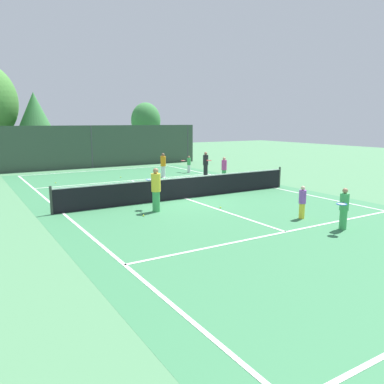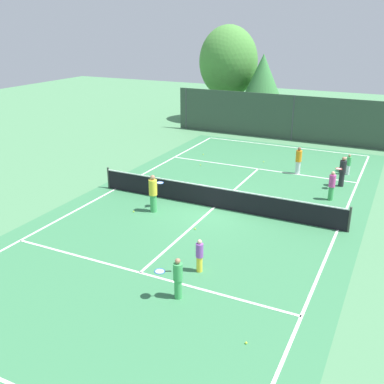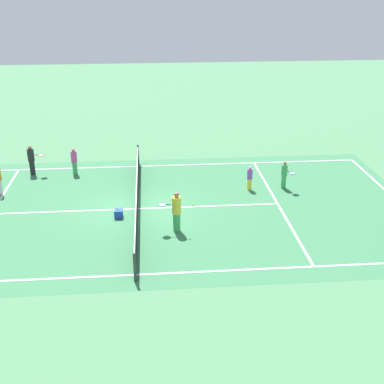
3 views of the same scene
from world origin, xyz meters
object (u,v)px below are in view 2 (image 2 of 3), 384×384
player_3 (153,193)px  player_6 (298,160)px  player_4 (177,278)px  tennis_ball_5 (195,229)px  player_0 (342,171)px  tennis_ball_0 (264,162)px  tennis_ball_1 (200,165)px  ball_crate (206,195)px  tennis_ball_3 (246,343)px  tennis_ball_4 (134,212)px  player_2 (332,185)px  tennis_ball_2 (203,154)px  player_5 (348,164)px  player_1 (200,255)px

player_3 → player_6: player_3 is taller
player_4 → tennis_ball_5: (-1.62, 4.62, -0.68)m
player_0 → tennis_ball_0: size_ratio=24.00×
player_0 → tennis_ball_1: player_0 is taller
ball_crate → tennis_ball_3: 10.43m
tennis_ball_3 → tennis_ball_4: 9.67m
player_3 → tennis_ball_3: 9.46m
player_0 → player_2: size_ratio=1.10×
tennis_ball_2 → tennis_ball_1: bearing=-69.3°
ball_crate → tennis_ball_5: (0.99, -3.31, -0.15)m
player_4 → tennis_ball_5: size_ratio=20.88×
tennis_ball_1 → tennis_ball_5: same height
tennis_ball_2 → player_6: bearing=-10.1°
player_4 → player_5: 15.10m
player_2 → tennis_ball_0: 6.59m
tennis_ball_0 → tennis_ball_4: bearing=-106.4°
player_1 → tennis_ball_2: bearing=114.2°
tennis_ball_4 → player_0: bearing=44.2°
ball_crate → tennis_ball_2: 7.65m
player_0 → player_1: size_ratio=1.31×
ball_crate → tennis_ball_0: ball_crate is taller
player_5 → tennis_ball_3: player_5 is taller
player_5 → tennis_ball_1: size_ratio=17.62×
player_2 → player_4: (-2.79, -10.43, -0.02)m
tennis_ball_0 → tennis_ball_4: same height
player_0 → player_4: bearing=-103.1°
player_1 → tennis_ball_2: size_ratio=18.32×
tennis_ball_5 → player_5: bearing=65.8°
player_4 → tennis_ball_0: size_ratio=20.88×
player_5 → tennis_ball_1: (-8.09, -2.13, -0.58)m
player_2 → tennis_ball_5: 7.33m
player_2 → tennis_ball_2: player_2 is taller
tennis_ball_5 → player_1: bearing=-61.7°
player_4 → tennis_ball_2: (-5.94, 14.82, -0.68)m
player_4 → tennis_ball_4: size_ratio=20.88×
player_2 → player_6: size_ratio=0.94×
player_0 → player_6: bearing=157.1°
ball_crate → tennis_ball_0: (0.66, 7.02, -0.15)m
player_0 → ball_crate: size_ratio=3.67×
player_0 → tennis_ball_4: 10.92m
tennis_ball_5 → tennis_ball_4: bearing=172.9°
tennis_ball_4 → tennis_ball_5: same height
tennis_ball_3 → tennis_ball_0: bearing=105.9°
player_1 → tennis_ball_0: size_ratio=18.32×
player_4 → tennis_ball_1: size_ratio=20.88×
player_1 → ball_crate: player_1 is taller
player_0 → ball_crate: player_0 is taller
player_3 → player_0: bearing=45.3°
player_5 → tennis_ball_4: (-7.84, -9.78, -0.58)m
player_2 → tennis_ball_2: (-8.73, 4.39, -0.70)m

